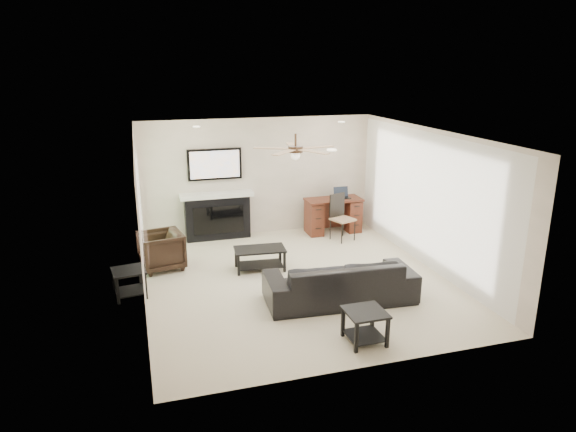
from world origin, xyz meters
name	(u,v)px	position (x,y,z in m)	size (l,w,h in m)	color
room_shell	(307,183)	(0.19, 0.08, 1.68)	(5.50, 5.54, 2.52)	beige
sofa	(340,281)	(0.41, -0.94, 0.34)	(2.32, 0.91, 0.68)	black
armchair	(161,251)	(-2.19, 1.21, 0.34)	(0.73, 0.76, 0.69)	black
coffee_table	(260,259)	(-0.49, 0.66, 0.20)	(0.90, 0.50, 0.40)	black
end_table_near	(365,326)	(0.26, -2.19, 0.23)	(0.52, 0.52, 0.45)	black
end_table_left	(130,283)	(-2.74, 0.16, 0.23)	(0.50, 0.50, 0.45)	black
fireplace_unit	(217,195)	(-0.94, 2.58, 0.95)	(1.52, 0.34, 1.91)	black
desk	(333,215)	(1.55, 2.30, 0.38)	(1.22, 0.56, 0.76)	#3D1B0F
desk_chair	(343,218)	(1.55, 1.75, 0.48)	(0.42, 0.44, 0.97)	black
laptop	(343,193)	(1.75, 2.28, 0.88)	(0.33, 0.24, 0.23)	black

